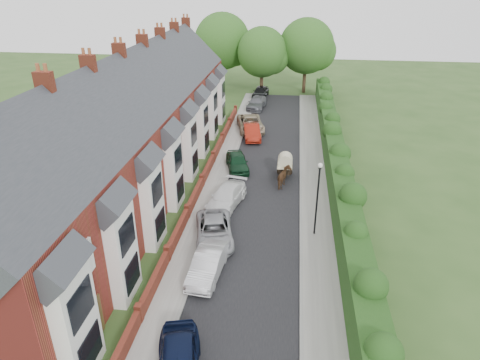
# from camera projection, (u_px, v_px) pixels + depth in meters

# --- Properties ---
(ground) EXTENTS (140.00, 140.00, 0.00)m
(ground) POSITION_uv_depth(u_px,v_px,m) (257.00, 268.00, 24.95)
(ground) COLOR #2D4C1E
(ground) RESTS_ON ground
(road) EXTENTS (6.00, 58.00, 0.02)m
(road) POSITION_uv_depth(u_px,v_px,m) (263.00, 185.00, 34.84)
(road) COLOR black
(road) RESTS_ON ground
(pavement_hedge_side) EXTENTS (2.20, 58.00, 0.12)m
(pavement_hedge_side) POSITION_uv_depth(u_px,v_px,m) (314.00, 187.00, 34.35)
(pavement_hedge_side) COLOR gray
(pavement_hedge_side) RESTS_ON ground
(pavement_house_side) EXTENTS (1.70, 58.00, 0.12)m
(pavement_house_side) POSITION_uv_depth(u_px,v_px,m) (217.00, 182.00, 35.25)
(pavement_house_side) COLOR gray
(pavement_house_side) RESTS_ON ground
(kerb_hedge_side) EXTENTS (0.18, 58.00, 0.13)m
(kerb_hedge_side) POSITION_uv_depth(u_px,v_px,m) (301.00, 186.00, 34.47)
(kerb_hedge_side) COLOR gray
(kerb_hedge_side) RESTS_ON ground
(kerb_house_side) EXTENTS (0.18, 58.00, 0.13)m
(kerb_house_side) POSITION_uv_depth(u_px,v_px,m) (226.00, 182.00, 35.16)
(kerb_house_side) COLOR gray
(kerb_house_side) RESTS_ON ground
(hedge) EXTENTS (2.10, 58.00, 2.85)m
(hedge) POSITION_uv_depth(u_px,v_px,m) (339.00, 171.00, 33.48)
(hedge) COLOR #163B13
(hedge) RESTS_ON ground
(terrace_row) EXTENTS (9.05, 40.50, 11.50)m
(terrace_row) POSITION_uv_depth(u_px,v_px,m) (130.00, 132.00, 33.16)
(terrace_row) COLOR maroon
(terrace_row) RESTS_ON ground
(garden_wall_row) EXTENTS (0.35, 40.35, 1.10)m
(garden_wall_row) POSITION_uv_depth(u_px,v_px,m) (202.00, 182.00, 34.30)
(garden_wall_row) COLOR brown
(garden_wall_row) RESTS_ON ground
(lamppost) EXTENTS (0.32, 0.32, 5.16)m
(lamppost) POSITION_uv_depth(u_px,v_px,m) (318.00, 190.00, 26.72)
(lamppost) COLOR black
(lamppost) RESTS_ON ground
(tree_far_left) EXTENTS (7.14, 6.80, 9.29)m
(tree_far_left) POSITION_uv_depth(u_px,v_px,m) (265.00, 53.00, 58.60)
(tree_far_left) COLOR #332316
(tree_far_left) RESTS_ON ground
(tree_far_right) EXTENTS (7.98, 7.60, 10.31)m
(tree_far_right) POSITION_uv_depth(u_px,v_px,m) (309.00, 47.00, 59.44)
(tree_far_right) COLOR #332316
(tree_far_right) RESTS_ON ground
(tree_far_back) EXTENTS (8.40, 8.00, 10.82)m
(tree_far_back) POSITION_uv_depth(u_px,v_px,m) (225.00, 43.00, 61.55)
(tree_far_back) COLOR #332316
(tree_far_back) RESTS_ON ground
(car_silver_a) EXTENTS (1.87, 4.42, 1.42)m
(car_silver_a) POSITION_uv_depth(u_px,v_px,m) (208.00, 264.00, 24.12)
(car_silver_a) COLOR silver
(car_silver_a) RESTS_ON ground
(car_silver_b) EXTENTS (3.33, 5.37, 1.39)m
(car_silver_b) POSITION_uv_depth(u_px,v_px,m) (214.00, 231.00, 27.31)
(car_silver_b) COLOR #A0A2A8
(car_silver_b) RESTS_ON ground
(car_white) EXTENTS (3.00, 5.18, 1.41)m
(car_white) POSITION_uv_depth(u_px,v_px,m) (226.00, 197.00, 31.42)
(car_white) COLOR white
(car_white) RESTS_ON ground
(car_green) EXTENTS (2.78, 4.61, 1.47)m
(car_green) POSITION_uv_depth(u_px,v_px,m) (237.00, 162.00, 37.28)
(car_green) COLOR black
(car_green) RESTS_ON ground
(car_red) EXTENTS (2.41, 4.76, 1.50)m
(car_red) POSITION_uv_depth(u_px,v_px,m) (252.00, 132.00, 44.40)
(car_red) COLOR maroon
(car_red) RESTS_ON ground
(car_beige) EXTENTS (3.82, 6.08, 1.57)m
(car_beige) POSITION_uv_depth(u_px,v_px,m) (250.00, 124.00, 46.62)
(car_beige) COLOR tan
(car_beige) RESTS_ON ground
(car_grey) EXTENTS (2.56, 5.15, 1.44)m
(car_grey) POSITION_uv_depth(u_px,v_px,m) (257.00, 103.00, 54.39)
(car_grey) COLOR #57595F
(car_grey) RESTS_ON ground
(car_black) EXTENTS (2.39, 4.63, 1.50)m
(car_black) POSITION_uv_depth(u_px,v_px,m) (261.00, 92.00, 59.47)
(car_black) COLOR black
(car_black) RESTS_ON ground
(horse) EXTENTS (1.22, 2.07, 1.64)m
(horse) POSITION_uv_depth(u_px,v_px,m) (284.00, 178.00, 34.15)
(horse) COLOR #4F321D
(horse) RESTS_ON ground
(horse_cart) EXTENTS (1.29, 2.85, 2.06)m
(horse_cart) POSITION_uv_depth(u_px,v_px,m) (285.00, 163.00, 35.87)
(horse_cart) COLOR black
(horse_cart) RESTS_ON ground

